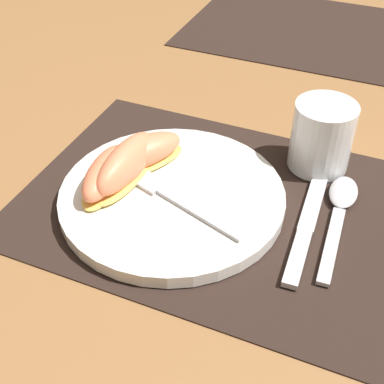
# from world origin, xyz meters

# --- Properties ---
(ground_plane) EXTENTS (3.00, 3.00, 0.00)m
(ground_plane) POSITION_xyz_m (0.00, 0.00, 0.00)
(ground_plane) COLOR olive
(placemat) EXTENTS (0.46, 0.34, 0.00)m
(placemat) POSITION_xyz_m (0.00, 0.00, 0.00)
(placemat) COLOR black
(placemat) RESTS_ON ground_plane
(placemat_far) EXTENTS (0.46, 0.34, 0.00)m
(placemat_far) POSITION_xyz_m (-0.02, 0.54, 0.00)
(placemat_far) COLOR black
(placemat_far) RESTS_ON ground_plane
(plate) EXTENTS (0.27, 0.27, 0.02)m
(plate) POSITION_xyz_m (-0.05, -0.02, 0.01)
(plate) COLOR white
(plate) RESTS_ON placemat
(juice_glass) EXTENTS (0.08, 0.08, 0.09)m
(juice_glass) POSITION_xyz_m (0.09, 0.12, 0.04)
(juice_glass) COLOR silver
(juice_glass) RESTS_ON placemat
(knife) EXTENTS (0.03, 0.21, 0.01)m
(knife) POSITION_xyz_m (0.11, 0.00, 0.01)
(knife) COLOR #BCBCC1
(knife) RESTS_ON placemat
(spoon) EXTENTS (0.04, 0.18, 0.01)m
(spoon) POSITION_xyz_m (0.14, 0.05, 0.01)
(spoon) COLOR #BCBCC1
(spoon) RESTS_ON placemat
(fork) EXTENTS (0.19, 0.08, 0.00)m
(fork) POSITION_xyz_m (-0.06, -0.03, 0.02)
(fork) COLOR #BCBCC1
(fork) RESTS_ON plate
(citrus_wedge_0) EXTENTS (0.10, 0.12, 0.04)m
(citrus_wedge_0) POSITION_xyz_m (-0.11, 0.01, 0.04)
(citrus_wedge_0) COLOR #F7C656
(citrus_wedge_0) RESTS_ON plate
(citrus_wedge_1) EXTENTS (0.04, 0.10, 0.03)m
(citrus_wedge_1) POSITION_xyz_m (-0.11, -0.01, 0.03)
(citrus_wedge_1) COLOR #F7C656
(citrus_wedge_1) RESTS_ON plate
(citrus_wedge_2) EXTENTS (0.04, 0.13, 0.05)m
(citrus_wedge_2) POSITION_xyz_m (-0.11, -0.02, 0.04)
(citrus_wedge_2) COLOR #F7C656
(citrus_wedge_2) RESTS_ON plate
(citrus_wedge_3) EXTENTS (0.05, 0.11, 0.04)m
(citrus_wedge_3) POSITION_xyz_m (-0.13, -0.04, 0.04)
(citrus_wedge_3) COLOR #F7C656
(citrus_wedge_3) RESTS_ON plate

